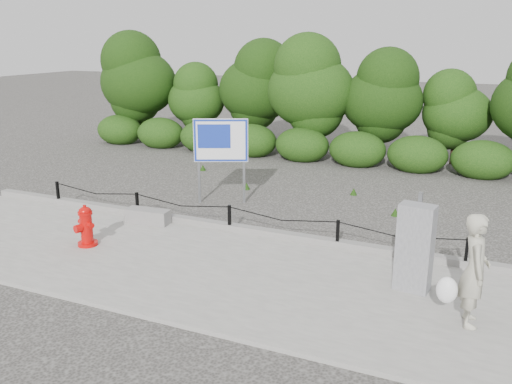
{
  "coord_description": "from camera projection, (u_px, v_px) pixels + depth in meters",
  "views": [
    {
      "loc": [
        5.21,
        -10.28,
        4.32
      ],
      "look_at": [
        0.56,
        0.2,
        1.0
      ],
      "focal_mm": 38.0,
      "sensor_mm": 36.0,
      "label": 1
    }
  ],
  "objects": [
    {
      "name": "fire_hydrant",
      "position": [
        86.0,
        226.0,
        11.27
      ],
      "size": [
        0.53,
        0.53,
        0.88
      ],
      "rotation": [
        0.0,
        0.0,
        -0.34
      ],
      "color": "#C30907",
      "rests_on": "sidewalk"
    },
    {
      "name": "utility_cabinet",
      "position": [
        415.0,
        248.0,
        9.19
      ],
      "size": [
        0.63,
        0.46,
        1.7
      ],
      "rotation": [
        0.0,
        0.0,
        -0.15
      ],
      "color": "gray",
      "rests_on": "sidewalk"
    },
    {
      "name": "advertising_sign",
      "position": [
        221.0,
        144.0,
        14.08
      ],
      "size": [
        1.31,
        0.64,
        2.27
      ],
      "rotation": [
        0.0,
        0.0,
        0.42
      ],
      "color": "slate",
      "rests_on": "ground"
    },
    {
      "name": "sidewalk",
      "position": [
        183.0,
        265.0,
        10.49
      ],
      "size": [
        14.0,
        4.0,
        0.08
      ],
      "primitive_type": "cube",
      "color": "gray",
      "rests_on": "ground"
    },
    {
      "name": "pedestrian",
      "position": [
        473.0,
        271.0,
        8.07
      ],
      "size": [
        0.77,
        0.7,
        1.76
      ],
      "rotation": [
        0.0,
        0.0,
        1.72
      ],
      "color": "#ACA994",
      "rests_on": "sidewalk"
    },
    {
      "name": "chain_barrier",
      "position": [
        229.0,
        215.0,
        12.13
      ],
      "size": [
        10.06,
        0.06,
        0.6
      ],
      "color": "black",
      "rests_on": "sidewalk"
    },
    {
      "name": "treeline",
      "position": [
        338.0,
        91.0,
        19.43
      ],
      "size": [
        20.42,
        3.53,
        4.42
      ],
      "color": "black",
      "rests_on": "ground"
    },
    {
      "name": "concrete_block",
      "position": [
        148.0,
        216.0,
        12.69
      ],
      "size": [
        1.07,
        0.45,
        0.33
      ],
      "primitive_type": "cube",
      "rotation": [
        0.0,
        0.0,
        0.08
      ],
      "color": "gray",
      "rests_on": "sidewalk"
    },
    {
      "name": "curb",
      "position": [
        231.0,
        227.0,
        12.26
      ],
      "size": [
        14.0,
        0.22,
        0.14
      ],
      "primitive_type": "cube",
      "color": "slate",
      "rests_on": "sidewalk"
    },
    {
      "name": "ground",
      "position": [
        230.0,
        234.0,
        12.26
      ],
      "size": [
        90.0,
        90.0,
        0.0
      ],
      "primitive_type": "plane",
      "color": "#2D2B28",
      "rests_on": "ground"
    }
  ]
}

